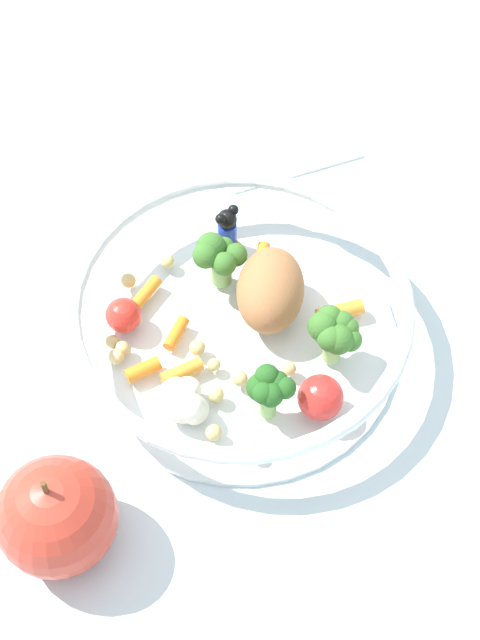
# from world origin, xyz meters

# --- Properties ---
(ground_plane) EXTENTS (2.40, 2.40, 0.00)m
(ground_plane) POSITION_xyz_m (0.00, 0.00, 0.00)
(ground_plane) COLOR silver
(food_container) EXTENTS (0.25, 0.25, 0.06)m
(food_container) POSITION_xyz_m (-0.01, 0.01, 0.03)
(food_container) COLOR white
(food_container) RESTS_ON ground_plane
(loose_apple) EXTENTS (0.08, 0.08, 0.09)m
(loose_apple) POSITION_xyz_m (0.10, -0.14, 0.04)
(loose_apple) COLOR #BC3828
(loose_apple) RESTS_ON ground_plane
(folded_napkin) EXTENTS (0.16, 0.13, 0.01)m
(folded_napkin) POSITION_xyz_m (-0.23, 0.10, 0.00)
(folded_napkin) COLOR white
(folded_napkin) RESTS_ON ground_plane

